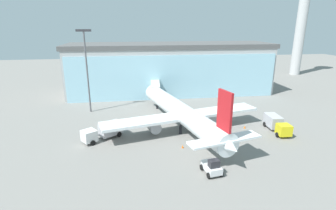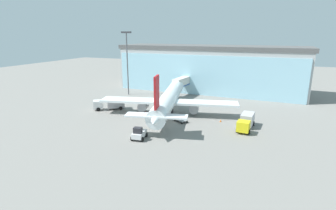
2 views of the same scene
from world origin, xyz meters
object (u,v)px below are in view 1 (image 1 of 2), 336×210
object	(u,v)px
control_tower	(303,14)
airplane	(181,113)
pushback_tug	(212,167)
safety_cone_wingtip	(245,127)
jet_bridge	(155,87)
apron_light_mast	(87,64)
catering_truck	(104,131)
fuel_truck	(276,124)
safety_cone_nose	(183,146)
baggage_cart	(212,135)

from	to	relation	value
control_tower	airplane	xyz separation A→B (m)	(-57.03, -49.39, -19.63)
pushback_tug	safety_cone_wingtip	world-z (taller)	pushback_tug
jet_bridge	airplane	distance (m)	19.51
apron_light_mast	catering_truck	distance (m)	18.94
fuel_truck	safety_cone_nose	bearing A→B (deg)	-73.37
control_tower	apron_light_mast	size ratio (longest dim) A/B	2.13
airplane	jet_bridge	bearing A→B (deg)	-4.75
catering_truck	safety_cone_wingtip	world-z (taller)	catering_truck
control_tower	catering_truck	size ratio (longest dim) A/B	5.41
safety_cone_nose	fuel_truck	bearing A→B (deg)	12.65
airplane	catering_truck	bearing A→B (deg)	85.32
control_tower	safety_cone_nose	bearing A→B (deg)	-135.55
safety_cone_nose	safety_cone_wingtip	distance (m)	15.16
control_tower	apron_light_mast	distance (m)	84.53
control_tower	safety_cone_nose	xyz separation A→B (m)	(-58.46, -57.36, -22.68)
catering_truck	safety_cone_nose	world-z (taller)	catering_truck
catering_truck	safety_cone_wingtip	distance (m)	26.78
baggage_cart	catering_truck	bearing A→B (deg)	-155.38
catering_truck	safety_cone_nose	size ratio (longest dim) A/B	13.23
catering_truck	apron_light_mast	bearing A→B (deg)	-109.15
baggage_cart	safety_cone_nose	bearing A→B (deg)	-119.76
safety_cone_wingtip	catering_truck	bearing A→B (deg)	-178.79
safety_cone_wingtip	pushback_tug	bearing A→B (deg)	-128.32
catering_truck	baggage_cart	xyz separation A→B (m)	(19.06, -2.58, -0.97)
apron_light_mast	catering_truck	bearing A→B (deg)	-75.07
apron_light_mast	fuel_truck	xyz separation A→B (m)	(36.24, -17.35, -9.50)
control_tower	catering_truck	distance (m)	90.69
control_tower	safety_cone_wingtip	bearing A→B (deg)	-131.24
jet_bridge	pushback_tug	bearing A→B (deg)	-168.43
baggage_cart	pushback_tug	bearing A→B (deg)	-76.03
pushback_tug	safety_cone_nose	distance (m)	8.49
fuel_truck	baggage_cart	world-z (taller)	fuel_truck
jet_bridge	safety_cone_nose	bearing A→B (deg)	-171.44
apron_light_mast	baggage_cart	xyz separation A→B (m)	(23.28, -18.41, -10.47)
fuel_truck	pushback_tug	world-z (taller)	fuel_truck
airplane	pushback_tug	distance (m)	16.30
fuel_truck	jet_bridge	bearing A→B (deg)	-134.31
jet_bridge	baggage_cart	world-z (taller)	jet_bridge
catering_truck	pushback_tug	distance (m)	20.69
jet_bridge	baggage_cart	size ratio (longest dim) A/B	3.64
jet_bridge	control_tower	xyz separation A→B (m)	(59.90, 30.12, 18.87)
airplane	catering_truck	size ratio (longest dim) A/B	4.88
safety_cone_wingtip	jet_bridge	bearing A→B (deg)	126.07
baggage_cart	safety_cone_nose	xyz separation A→B (m)	(-6.07, -3.21, -0.23)
jet_bridge	airplane	size ratio (longest dim) A/B	0.33
jet_bridge	fuel_truck	size ratio (longest dim) A/B	1.58
pushback_tug	safety_cone_nose	size ratio (longest dim) A/B	6.23
pushback_tug	apron_light_mast	bearing A→B (deg)	24.96
apron_light_mast	pushback_tug	size ratio (longest dim) A/B	5.39
apron_light_mast	safety_cone_wingtip	bearing A→B (deg)	-26.23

